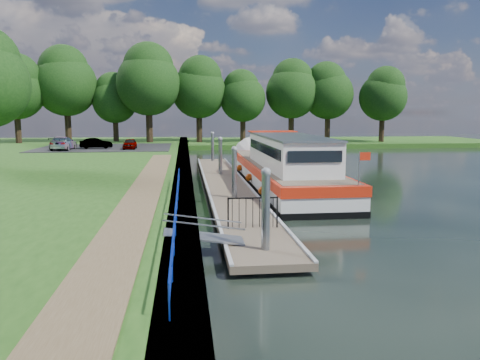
{
  "coord_description": "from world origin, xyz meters",
  "views": [
    {
      "loc": [
        -2.42,
        -14.25,
        4.58
      ],
      "look_at": [
        0.17,
        7.6,
        1.4
      ],
      "focal_mm": 35.0,
      "sensor_mm": 36.0,
      "label": 1
    }
  ],
  "objects": [
    {
      "name": "barge",
      "position": [
        3.6,
        15.29,
        1.09
      ],
      "size": [
        4.36,
        21.15,
        4.78
      ],
      "color": "black",
      "rests_on": "ground"
    },
    {
      "name": "gate_panel",
      "position": [
        -0.0,
        2.2,
        1.15
      ],
      "size": [
        1.85,
        0.05,
        1.15
      ],
      "color": "black",
      "rests_on": "ground"
    },
    {
      "name": "ground",
      "position": [
        0.0,
        0.0,
        0.0
      ],
      "size": [
        160.0,
        160.0,
        0.0
      ],
      "primitive_type": "plane",
      "color": "black",
      "rests_on": "ground"
    },
    {
      "name": "bank_edge",
      "position": [
        -2.55,
        15.0,
        0.39
      ],
      "size": [
        1.1,
        90.0,
        0.78
      ],
      "primitive_type": "cube",
      "color": "#473D2D",
      "rests_on": "ground"
    },
    {
      "name": "horizon_trees",
      "position": [
        -1.61,
        48.68,
        7.95
      ],
      "size": [
        54.38,
        10.03,
        12.87
      ],
      "color": "#332316",
      "rests_on": "ground"
    },
    {
      "name": "gangway",
      "position": [
        -1.85,
        0.5,
        0.63
      ],
      "size": [
        2.58,
        1.0,
        0.92
      ],
      "color": "#A5A8AD",
      "rests_on": "ground"
    },
    {
      "name": "footpath",
      "position": [
        -4.4,
        8.0,
        0.8
      ],
      "size": [
        1.6,
        40.0,
        0.05
      ],
      "primitive_type": "cube",
      "color": "brown",
      "rests_on": "riverbank"
    },
    {
      "name": "mooring_piles",
      "position": [
        0.0,
        13.0,
        1.28
      ],
      "size": [
        0.3,
        27.3,
        3.55
      ],
      "color": "gray",
      "rests_on": "ground"
    },
    {
      "name": "car_a",
      "position": [
        -8.07,
        35.42,
        1.38
      ],
      "size": [
        1.32,
        3.19,
        1.08
      ],
      "primitive_type": "imported",
      "rotation": [
        0.0,
        0.0,
        0.01
      ],
      "color": "#999999",
      "rests_on": "carpark"
    },
    {
      "name": "far_bank",
      "position": [
        12.0,
        52.0,
        0.3
      ],
      "size": [
        60.0,
        18.0,
        0.6
      ],
      "primitive_type": "cube",
      "color": "#224C15",
      "rests_on": "ground"
    },
    {
      "name": "car_c",
      "position": [
        -14.71,
        35.1,
        1.5
      ],
      "size": [
        1.92,
        4.62,
        1.34
      ],
      "primitive_type": "imported",
      "rotation": [
        0.0,
        0.0,
        3.13
      ],
      "color": "#999999",
      "rests_on": "carpark"
    },
    {
      "name": "blue_fence",
      "position": [
        -2.75,
        3.0,
        1.31
      ],
      "size": [
        0.04,
        18.04,
        0.72
      ],
      "color": "#0C2DBF",
      "rests_on": "riverbank"
    },
    {
      "name": "pontoon",
      "position": [
        0.0,
        13.0,
        0.18
      ],
      "size": [
        2.5,
        30.0,
        0.56
      ],
      "color": "brown",
      "rests_on": "ground"
    },
    {
      "name": "car_b",
      "position": [
        -11.68,
        36.37,
        1.38
      ],
      "size": [
        3.49,
        1.82,
        1.1
      ],
      "primitive_type": "imported",
      "rotation": [
        0.0,
        0.0,
        1.78
      ],
      "color": "#999999",
      "rests_on": "carpark"
    },
    {
      "name": "carpark",
      "position": [
        -11.0,
        38.0,
        0.81
      ],
      "size": [
        14.0,
        12.0,
        0.06
      ],
      "primitive_type": "cube",
      "color": "black",
      "rests_on": "riverbank"
    }
  ]
}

